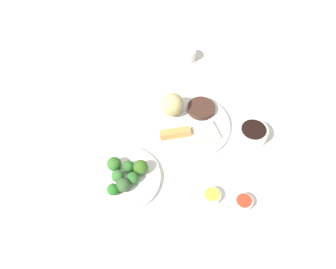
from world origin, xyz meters
TOP-DOWN VIEW (x-y plane):
  - tabletop at (0.00, 0.00)m, footprint 2.20×2.20m
  - main_plate at (-0.00, 0.05)m, footprint 0.29×0.29m
  - rice_scoop at (-0.07, 0.01)m, footprint 0.08×0.08m
  - spring_roll at (0.03, -0.02)m, footprint 0.05×0.11m
  - crab_rangoon_wonton at (0.06, 0.08)m, footprint 0.08×0.08m
  - stir_fry_heap at (-0.04, 0.11)m, footprint 0.10×0.10m
  - broccoli_plate at (0.11, -0.23)m, footprint 0.23×0.23m
  - broccoli_floret_0 at (0.13, -0.21)m, footprint 0.04×0.04m
  - broccoli_floret_1 at (0.09, -0.21)m, footprint 0.04×0.04m
  - broccoli_floret_2 at (0.15, -0.24)m, footprint 0.04×0.04m
  - broccoli_floret_3 at (0.11, -0.25)m, footprint 0.04×0.04m
  - broccoli_floret_4 at (0.07, -0.24)m, footprint 0.05×0.05m
  - broccoli_floret_5 at (0.11, -0.17)m, footprint 0.05×0.05m
  - broccoli_floret_6 at (0.15, -0.28)m, footprint 0.04×0.04m
  - soy_sauce_bowl at (0.13, 0.23)m, footprint 0.10×0.10m
  - soy_sauce_bowl_liquid at (0.13, 0.23)m, footprint 0.08×0.08m
  - sauce_ramekin_hot_mustard at (0.28, -0.01)m, footprint 0.06×0.06m
  - sauce_ramekin_hot_mustard_liquid at (0.28, -0.01)m, footprint 0.05×0.05m
  - sauce_ramekin_sweet_and_sour at (0.33, 0.07)m, footprint 0.06×0.06m
  - sauce_ramekin_sweet_and_sour_liquid at (0.33, 0.07)m, footprint 0.05×0.05m
  - teacup at (-0.31, 0.19)m, footprint 0.06×0.06m

SIDE VIEW (x-z plane):
  - tabletop at x=0.00m, z-range 0.00..0.02m
  - broccoli_plate at x=0.11m, z-range 0.02..0.03m
  - main_plate at x=0.00m, z-range 0.02..0.04m
  - sauce_ramekin_hot_mustard at x=0.28m, z-range 0.02..0.04m
  - sauce_ramekin_sweet_and_sour at x=0.33m, z-range 0.02..0.04m
  - soy_sauce_bowl at x=0.13m, z-range 0.02..0.06m
  - crab_rangoon_wonton at x=0.06m, z-range 0.04..0.05m
  - teacup at x=-0.31m, z-range 0.02..0.07m
  - sauce_ramekin_hot_mustard_liquid at x=0.28m, z-range 0.04..0.05m
  - sauce_ramekin_sweet_and_sour_liquid at x=0.33m, z-range 0.04..0.05m
  - stir_fry_heap at x=-0.04m, z-range 0.04..0.05m
  - spring_roll at x=0.03m, z-range 0.04..0.07m
  - broccoli_floret_6 at x=0.15m, z-range 0.03..0.07m
  - broccoli_floret_1 at x=0.09m, z-range 0.03..0.07m
  - broccoli_floret_0 at x=0.13m, z-range 0.03..0.07m
  - broccoli_floret_3 at x=0.11m, z-range 0.03..0.07m
  - broccoli_floret_2 at x=0.15m, z-range 0.03..0.08m
  - broccoli_floret_4 at x=0.07m, z-range 0.03..0.08m
  - broccoli_floret_5 at x=0.11m, z-range 0.03..0.08m
  - soy_sauce_bowl_liquid at x=0.13m, z-range 0.06..0.06m
  - rice_scoop at x=-0.07m, z-range 0.04..0.12m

